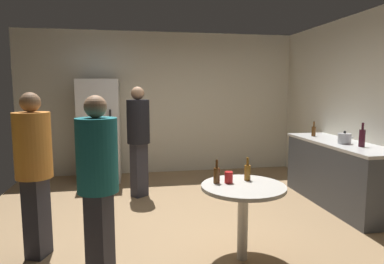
# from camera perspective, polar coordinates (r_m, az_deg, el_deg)

# --- Properties ---
(ground_plane) EXTENTS (5.20, 5.20, 0.10)m
(ground_plane) POSITION_cam_1_polar(r_m,az_deg,el_deg) (4.35, -1.67, -15.55)
(ground_plane) COLOR #9E7C56
(wall_back) EXTENTS (5.32, 0.06, 2.70)m
(wall_back) POSITION_cam_1_polar(r_m,az_deg,el_deg) (6.62, -5.10, 4.80)
(wall_back) COLOR silver
(wall_back) RESTS_ON ground_plane
(wall_side_right) EXTENTS (0.06, 5.20, 2.70)m
(wall_side_right) POSITION_cam_1_polar(r_m,az_deg,el_deg) (5.11, 28.90, 3.17)
(wall_side_right) COLOR silver
(wall_side_right) RESTS_ON ground_plane
(refrigerator) EXTENTS (0.70, 0.68, 1.80)m
(refrigerator) POSITION_cam_1_polar(r_m,az_deg,el_deg) (6.23, -15.26, 0.26)
(refrigerator) COLOR white
(refrigerator) RESTS_ON ground_plane
(kitchen_counter) EXTENTS (0.64, 1.97, 0.90)m
(kitchen_counter) POSITION_cam_1_polar(r_m,az_deg,el_deg) (5.24, 23.47, -6.38)
(kitchen_counter) COLOR #4C515B
(kitchen_counter) RESTS_ON ground_plane
(kettle) EXTENTS (0.24, 0.17, 0.18)m
(kettle) POSITION_cam_1_polar(r_m,az_deg,el_deg) (5.00, 24.27, -1.00)
(kettle) COLOR #B2B2B7
(kettle) RESTS_ON kitchen_counter
(wine_bottle_on_counter) EXTENTS (0.08, 0.08, 0.31)m
(wine_bottle_on_counter) POSITION_cam_1_polar(r_m,az_deg,el_deg) (4.83, 26.68, -0.84)
(wine_bottle_on_counter) COLOR #3F141E
(wine_bottle_on_counter) RESTS_ON kitchen_counter
(beer_bottle_on_counter) EXTENTS (0.06, 0.06, 0.23)m
(beer_bottle_on_counter) POSITION_cam_1_polar(r_m,az_deg,el_deg) (5.61, 19.77, 0.18)
(beer_bottle_on_counter) COLOR #593314
(beer_bottle_on_counter) RESTS_ON kitchen_counter
(foreground_table) EXTENTS (0.80, 0.80, 0.73)m
(foreground_table) POSITION_cam_1_polar(r_m,az_deg,el_deg) (3.30, 8.61, -10.57)
(foreground_table) COLOR beige
(foreground_table) RESTS_ON ground_plane
(beer_bottle_amber) EXTENTS (0.06, 0.06, 0.23)m
(beer_bottle_amber) POSITION_cam_1_polar(r_m,az_deg,el_deg) (3.42, 9.29, -6.65)
(beer_bottle_amber) COLOR #8C5919
(beer_bottle_amber) RESTS_ON foreground_table
(beer_bottle_brown) EXTENTS (0.06, 0.06, 0.23)m
(beer_bottle_brown) POSITION_cam_1_polar(r_m,az_deg,el_deg) (3.28, 4.16, -7.17)
(beer_bottle_brown) COLOR #593314
(beer_bottle_brown) RESTS_ON foreground_table
(plastic_cup_red) EXTENTS (0.08, 0.08, 0.11)m
(plastic_cup_red) POSITION_cam_1_polar(r_m,az_deg,el_deg) (3.31, 6.19, -7.58)
(plastic_cup_red) COLOR red
(plastic_cup_red) RESTS_ON foreground_table
(person_in_teal_shirt) EXTENTS (0.45, 0.45, 1.59)m
(person_in_teal_shirt) POSITION_cam_1_polar(r_m,az_deg,el_deg) (2.95, -15.55, -6.98)
(person_in_teal_shirt) COLOR #2D2D38
(person_in_teal_shirt) RESTS_ON ground_plane
(person_in_orange_shirt) EXTENTS (0.43, 0.43, 1.61)m
(person_in_orange_shirt) POSITION_cam_1_polar(r_m,az_deg,el_deg) (3.58, -25.05, -4.70)
(person_in_orange_shirt) COLOR #2D2D38
(person_in_orange_shirt) RESTS_ON ground_plane
(person_in_black_shirt) EXTENTS (0.48, 0.48, 1.67)m
(person_in_black_shirt) POSITION_cam_1_polar(r_m,az_deg,el_deg) (5.15, -8.99, -0.17)
(person_in_black_shirt) COLOR #2D2D38
(person_in_black_shirt) RESTS_ON ground_plane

